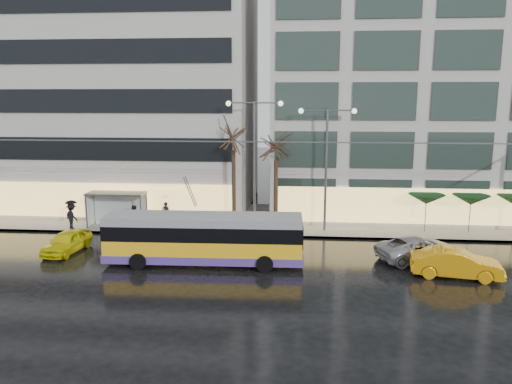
# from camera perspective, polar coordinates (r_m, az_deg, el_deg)

# --- Properties ---
(ground) EXTENTS (140.00, 140.00, 0.00)m
(ground) POSITION_cam_1_polar(r_m,az_deg,el_deg) (26.12, -6.75, -10.49)
(ground) COLOR black
(ground) RESTS_ON ground
(sidewalk) EXTENTS (80.00, 10.00, 0.15)m
(sidewalk) POSITION_cam_1_polar(r_m,az_deg,el_deg) (39.08, 0.23, -3.05)
(sidewalk) COLOR gray
(sidewalk) RESTS_ON ground
(kerb) EXTENTS (80.00, 0.10, 0.15)m
(kerb) POSITION_cam_1_polar(r_m,az_deg,el_deg) (34.31, -0.44, -5.03)
(kerb) COLOR slate
(kerb) RESTS_ON ground
(building_left) EXTENTS (34.00, 14.00, 22.00)m
(building_left) POSITION_cam_1_polar(r_m,az_deg,el_deg) (47.73, -21.84, 12.13)
(building_left) COLOR #B4B1AC
(building_left) RESTS_ON sidewalk
(building_right) EXTENTS (32.00, 14.00, 25.00)m
(building_right) POSITION_cam_1_polar(r_m,az_deg,el_deg) (45.13, 23.58, 14.03)
(building_right) COLOR #B4B1AC
(building_right) RESTS_ON sidewalk
(trolleybus) EXTENTS (11.29, 4.47, 5.21)m
(trolleybus) POSITION_cam_1_polar(r_m,az_deg,el_deg) (28.72, -5.97, -5.51)
(trolleybus) COLOR yellow
(trolleybus) RESTS_ON ground
(catenary) EXTENTS (42.24, 5.12, 7.00)m
(catenary) POSITION_cam_1_polar(r_m,az_deg,el_deg) (32.42, -2.39, 1.59)
(catenary) COLOR #595B60
(catenary) RESTS_ON ground
(bus_shelter) EXTENTS (4.20, 1.60, 2.51)m
(bus_shelter) POSITION_cam_1_polar(r_m,az_deg,el_deg) (37.77, -16.09, -1.04)
(bus_shelter) COLOR #595B60
(bus_shelter) RESTS_ON sidewalk
(street_lamp_near) EXTENTS (3.96, 0.36, 9.03)m
(street_lamp_near) POSITION_cam_1_polar(r_m,az_deg,el_deg) (34.91, -0.19, 5.14)
(street_lamp_near) COLOR #595B60
(street_lamp_near) RESTS_ON sidewalk
(street_lamp_far) EXTENTS (3.96, 0.36, 8.53)m
(street_lamp_far) POSITION_cam_1_polar(r_m,az_deg,el_deg) (34.86, 8.05, 4.57)
(street_lamp_far) COLOR #595B60
(street_lamp_far) RESTS_ON sidewalk
(tree_a) EXTENTS (3.20, 3.20, 8.40)m
(tree_a) POSITION_cam_1_polar(r_m,az_deg,el_deg) (35.18, -2.61, 6.97)
(tree_a) COLOR black
(tree_a) RESTS_ON sidewalk
(tree_b) EXTENTS (3.20, 3.20, 7.70)m
(tree_b) POSITION_cam_1_polar(r_m,az_deg,el_deg) (35.17, 2.32, 5.84)
(tree_b) COLOR black
(tree_b) RESTS_ON sidewalk
(parasol_a) EXTENTS (2.50, 2.50, 2.65)m
(parasol_a) POSITION_cam_1_polar(r_m,az_deg,el_deg) (36.62, 18.90, -0.79)
(parasol_a) COLOR #595B60
(parasol_a) RESTS_ON sidewalk
(parasol_b) EXTENTS (2.50, 2.50, 2.65)m
(parasol_b) POSITION_cam_1_polar(r_m,az_deg,el_deg) (37.47, 23.35, -0.84)
(parasol_b) COLOR #595B60
(parasol_b) RESTS_ON sidewalk
(taxi_a) EXTENTS (2.06, 4.13, 1.35)m
(taxi_a) POSITION_cam_1_polar(r_m,az_deg,el_deg) (32.98, -20.79, -5.33)
(taxi_a) COLOR yellow
(taxi_a) RESTS_ON ground
(taxi_b) EXTENTS (4.86, 2.35, 1.53)m
(taxi_b) POSITION_cam_1_polar(r_m,az_deg,el_deg) (28.76, 21.90, -7.57)
(taxi_b) COLOR orange
(taxi_b) RESTS_ON ground
(sedan_silver) EXTENTS (5.56, 3.92, 1.41)m
(sedan_silver) POSITION_cam_1_polar(r_m,az_deg,el_deg) (30.86, 18.17, -6.21)
(sedan_silver) COLOR #A0A0A5
(sedan_silver) RESTS_ON ground
(pedestrian_a) EXTENTS (1.00, 1.02, 2.19)m
(pedestrian_a) POSITION_cam_1_polar(r_m,az_deg,el_deg) (37.46, -10.27, -1.44)
(pedestrian_a) COLOR black
(pedestrian_a) RESTS_ON sidewalk
(pedestrian_b) EXTENTS (0.93, 0.75, 1.80)m
(pedestrian_b) POSITION_cam_1_polar(r_m,az_deg,el_deg) (36.31, -13.78, -2.87)
(pedestrian_b) COLOR black
(pedestrian_b) RESTS_ON sidewalk
(pedestrian_c) EXTENTS (1.38, 1.23, 2.11)m
(pedestrian_c) POSITION_cam_1_polar(r_m,az_deg,el_deg) (37.95, -20.33, -2.30)
(pedestrian_c) COLOR black
(pedestrian_c) RESTS_ON sidewalk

